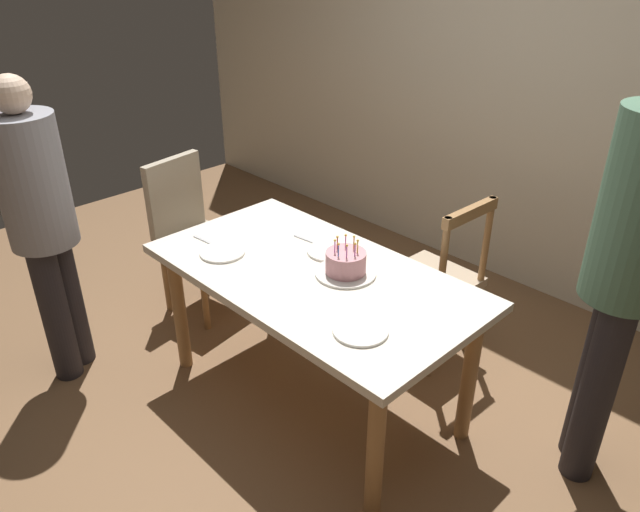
{
  "coord_description": "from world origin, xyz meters",
  "views": [
    {
      "loc": [
        1.73,
        -1.64,
        2.12
      ],
      "look_at": [
        0.05,
        0.0,
        0.85
      ],
      "focal_mm": 33.67,
      "sensor_mm": 36.0,
      "label": 1
    }
  ],
  "objects": [
    {
      "name": "plate_near_celebrant",
      "position": [
        -0.43,
        -0.19,
        0.75
      ],
      "size": [
        0.22,
        0.22,
        0.01
      ],
      "primitive_type": "cylinder",
      "color": "white",
      "rests_on": "dining_table"
    },
    {
      "name": "birthday_cake",
      "position": [
        0.12,
        0.09,
        0.8
      ],
      "size": [
        0.28,
        0.28,
        0.18
      ],
      "color": "silver",
      "rests_on": "dining_table"
    },
    {
      "name": "plate_far_side",
      "position": [
        -0.08,
        0.19,
        0.75
      ],
      "size": [
        0.22,
        0.22,
        0.01
      ],
      "primitive_type": "cylinder",
      "color": "white",
      "rests_on": "dining_table"
    },
    {
      "name": "fork_near_celebrant",
      "position": [
        -0.59,
        -0.18,
        0.75
      ],
      "size": [
        0.18,
        0.03,
        0.01
      ],
      "primitive_type": "cube",
      "rotation": [
        0.0,
        0.0,
        0.09
      ],
      "color": "silver",
      "rests_on": "dining_table"
    },
    {
      "name": "fork_far_side",
      "position": [
        -0.24,
        0.2,
        0.75
      ],
      "size": [
        0.18,
        0.04,
        0.01
      ],
      "primitive_type": "cube",
      "rotation": [
        0.0,
        0.0,
        0.11
      ],
      "color": "silver",
      "rests_on": "dining_table"
    },
    {
      "name": "person_guest",
      "position": [
        1.14,
        0.56,
        1.04
      ],
      "size": [
        0.32,
        0.32,
        1.81
      ],
      "color": "#262328",
      "rests_on": "ground"
    },
    {
      "name": "plate_near_guest",
      "position": [
        0.47,
        -0.19,
        0.75
      ],
      "size": [
        0.22,
        0.22,
        0.01
      ],
      "primitive_type": "cylinder",
      "color": "white",
      "rests_on": "dining_table"
    },
    {
      "name": "ground",
      "position": [
        0.0,
        0.0,
        0.0
      ],
      "size": [
        6.4,
        6.4,
        0.0
      ],
      "primitive_type": "plane",
      "color": "brown"
    },
    {
      "name": "back_wall",
      "position": [
        0.0,
        1.85,
        1.3
      ],
      "size": [
        6.4,
        0.1,
        2.6
      ],
      "primitive_type": "cube",
      "color": "beige",
      "rests_on": "ground"
    },
    {
      "name": "chair_upholstered",
      "position": [
        -1.17,
        0.09,
        0.53
      ],
      "size": [
        0.51,
        0.5,
        0.95
      ],
      "color": "tan",
      "rests_on": "ground"
    },
    {
      "name": "person_celebrant",
      "position": [
        -1.1,
        -0.77,
        0.9
      ],
      "size": [
        0.32,
        0.32,
        1.58
      ],
      "color": "#262328",
      "rests_on": "ground"
    },
    {
      "name": "chair_spindle_back",
      "position": [
        0.17,
        0.74,
        0.46
      ],
      "size": [
        0.46,
        0.46,
        0.95
      ],
      "color": "tan",
      "rests_on": "ground"
    },
    {
      "name": "dining_table",
      "position": [
        0.0,
        0.0,
        0.65
      ],
      "size": [
        1.57,
        0.84,
        0.75
      ],
      "color": "silver",
      "rests_on": "ground"
    }
  ]
}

